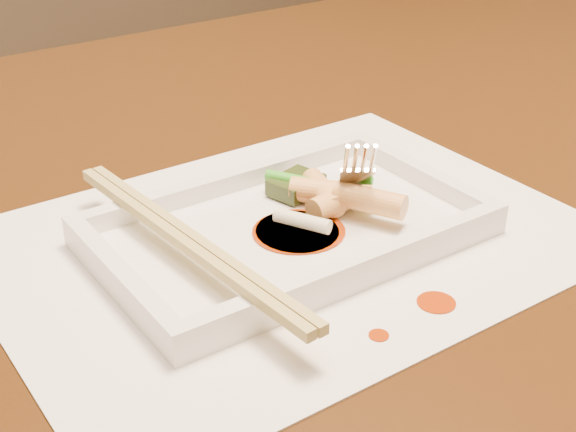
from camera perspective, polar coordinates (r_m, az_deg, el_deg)
table at (r=0.68m, az=-1.48°, el=-5.42°), size 1.40×0.90×0.75m
placemat at (r=0.56m, az=0.00°, el=-1.70°), size 0.40×0.30×0.00m
sauce_splatter_a at (r=0.50m, az=10.50°, el=-6.07°), size 0.02×0.02×0.00m
sauce_splatter_b at (r=0.47m, az=6.47°, el=-8.43°), size 0.01×0.01×0.00m
plate_base at (r=0.55m, az=0.00°, el=-1.27°), size 0.26×0.16×0.01m
plate_rim_far at (r=0.60m, az=-4.02°, el=2.53°), size 0.26×0.01×0.01m
plate_rim_near at (r=0.50m, az=4.88°, el=-3.67°), size 0.26×0.01×0.01m
plate_rim_left at (r=0.50m, az=-11.85°, el=-4.22°), size 0.01×0.14×0.01m
plate_rim_right at (r=0.62m, az=9.49°, el=2.90°), size 0.01×0.14×0.01m
veg_piece at (r=0.59m, az=0.57°, el=2.24°), size 0.04×0.04×0.01m
scallion_white at (r=0.54m, az=1.03°, el=-0.34°), size 0.03×0.04×0.01m
scallion_green at (r=0.58m, az=2.28°, el=2.17°), size 0.05×0.08×0.01m
chopstick_a at (r=0.51m, az=-7.65°, el=-1.80°), size 0.03×0.25×0.01m
chopstick_b at (r=0.51m, az=-6.86°, el=-1.54°), size 0.03×0.25×0.01m
fork at (r=0.57m, az=4.79°, el=8.29°), size 0.09×0.10×0.14m
sauce_blob_0 at (r=0.55m, az=0.54°, el=-1.14°), size 0.06×0.06×0.00m
sauce_blob_1 at (r=0.55m, az=0.89°, el=-1.07°), size 0.06×0.06×0.00m
rice_cake_0 at (r=0.58m, az=2.46°, el=1.73°), size 0.04×0.05×0.02m
rice_cake_1 at (r=0.58m, az=2.55°, el=1.69°), size 0.03×0.05×0.02m
rice_cake_2 at (r=0.56m, az=5.83°, el=1.12°), size 0.04×0.05×0.02m
rice_cake_3 at (r=0.57m, az=3.71°, el=1.13°), size 0.05×0.02×0.02m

